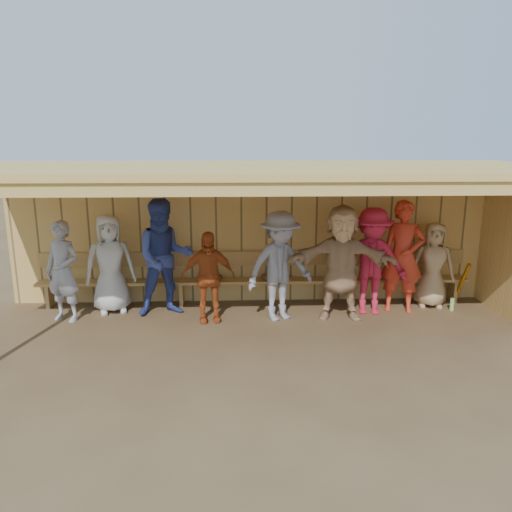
{
  "coord_description": "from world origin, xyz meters",
  "views": [
    {
      "loc": [
        -0.31,
        -7.43,
        2.93
      ],
      "look_at": [
        0.0,
        0.35,
        1.05
      ],
      "focal_mm": 35.0,
      "sensor_mm": 36.0,
      "label": 1
    }
  ],
  "objects": [
    {
      "name": "player_c",
      "position": [
        -1.5,
        0.61,
        0.98
      ],
      "size": [
        1.1,
        0.95,
        1.95
      ],
      "primitive_type": "imported",
      "rotation": [
        0.0,
        0.0,
        0.25
      ],
      "color": "#374799",
      "rests_on": "ground"
    },
    {
      "name": "ground",
      "position": [
        0.0,
        0.0,
        0.0
      ],
      "size": [
        90.0,
        90.0,
        0.0
      ],
      "primitive_type": "plane",
      "color": "brown",
      "rests_on": "ground"
    },
    {
      "name": "player_b",
      "position": [
        -2.44,
        0.76,
        0.84
      ],
      "size": [
        0.94,
        0.76,
        1.67
      ],
      "primitive_type": "imported",
      "rotation": [
        0.0,
        0.0,
        0.31
      ],
      "color": "silver",
      "rests_on": "ground"
    },
    {
      "name": "player_extra",
      "position": [
        1.93,
        0.52,
        0.9
      ],
      "size": [
        1.24,
        0.82,
        1.8
      ],
      "primitive_type": "imported",
      "rotation": [
        0.0,
        0.0,
        -0.14
      ],
      "color": "red",
      "rests_on": "ground"
    },
    {
      "name": "bench",
      "position": [
        0.0,
        1.12,
        0.53
      ],
      "size": [
        7.6,
        0.34,
        0.93
      ],
      "color": "tan",
      "rests_on": "ground"
    },
    {
      "name": "player_g",
      "position": [
        2.48,
        0.6,
        0.95
      ],
      "size": [
        0.79,
        0.63,
        1.9
      ],
      "primitive_type": "imported",
      "rotation": [
        0.0,
        0.0,
        -0.27
      ],
      "color": "red",
      "rests_on": "ground"
    },
    {
      "name": "dugout_structure",
      "position": [
        0.39,
        0.69,
        1.69
      ],
      "size": [
        8.8,
        3.2,
        2.5
      ],
      "color": "tan",
      "rests_on": "ground"
    },
    {
      "name": "dugout_equipment",
      "position": [
        -0.16,
        0.99,
        0.49
      ],
      "size": [
        6.29,
        0.62,
        0.8
      ],
      "color": "#C78217",
      "rests_on": "ground"
    },
    {
      "name": "player_h",
      "position": [
        3.09,
        0.81,
        0.75
      ],
      "size": [
        0.81,
        0.61,
        1.5
      ],
      "primitive_type": "imported",
      "rotation": [
        0.0,
        0.0,
        -0.2
      ],
      "color": "tan",
      "rests_on": "ground"
    },
    {
      "name": "player_d",
      "position": [
        -0.77,
        0.25,
        0.74
      ],
      "size": [
        0.91,
        0.47,
        1.48
      ],
      "primitive_type": "imported",
      "rotation": [
        0.0,
        0.0,
        0.13
      ],
      "color": "#B54B1D",
      "rests_on": "ground"
    },
    {
      "name": "player_e",
      "position": [
        0.38,
        0.29,
        0.89
      ],
      "size": [
        1.32,
        1.08,
        1.78
      ],
      "primitive_type": "imported",
      "rotation": [
        0.0,
        0.0,
        0.43
      ],
      "color": "gray",
      "rests_on": "ground"
    },
    {
      "name": "player_f",
      "position": [
        1.38,
        0.3,
        0.94
      ],
      "size": [
        1.79,
        0.75,
        1.88
      ],
      "primitive_type": "imported",
      "rotation": [
        0.0,
        0.0,
        -0.11
      ],
      "color": "tan",
      "rests_on": "ground"
    },
    {
      "name": "player_a",
      "position": [
        -3.09,
        0.38,
        0.82
      ],
      "size": [
        0.7,
        0.58,
        1.64
      ],
      "primitive_type": "imported",
      "rotation": [
        0.0,
        0.0,
        -0.35
      ],
      "color": "#9999A1",
      "rests_on": "ground"
    }
  ]
}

